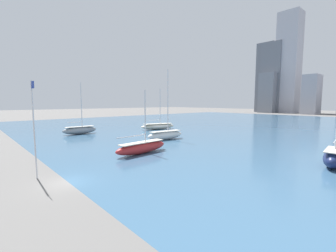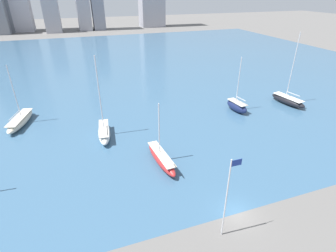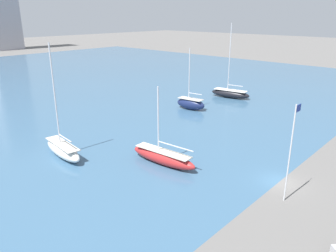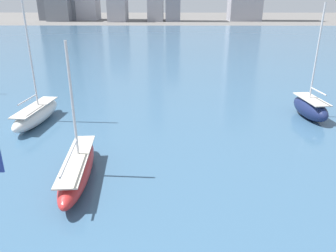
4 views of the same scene
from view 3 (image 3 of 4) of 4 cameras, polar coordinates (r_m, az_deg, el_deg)
name	(u,v)px [view 3 (image 3 of 4)]	position (r m, az deg, el deg)	size (l,w,h in m)	color
ground_plane	(279,182)	(39.27, 18.77, -9.22)	(500.00, 500.00, 0.00)	#605E5B
harbor_water	(12,89)	(90.85, -25.58, 5.77)	(180.00, 140.00, 0.00)	#385B7A
flag_pole	(291,150)	(33.59, 20.58, -3.93)	(1.24, 0.14, 10.07)	silver
sailboat_navy	(191,103)	(64.55, 3.97, 3.94)	(2.89, 6.35, 11.81)	#19234C
sailboat_red	(163,157)	(40.99, -0.87, -5.41)	(2.67, 9.70, 9.81)	#B72828
sailboat_black	(230,93)	(74.94, 10.79, 5.63)	(3.82, 9.22, 16.03)	black
sailboat_white	(63,149)	(45.21, -17.85, -3.87)	(3.00, 8.82, 14.67)	white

